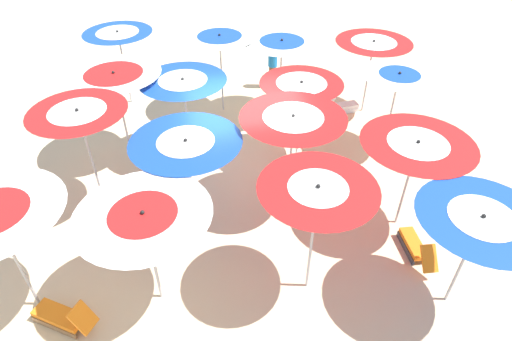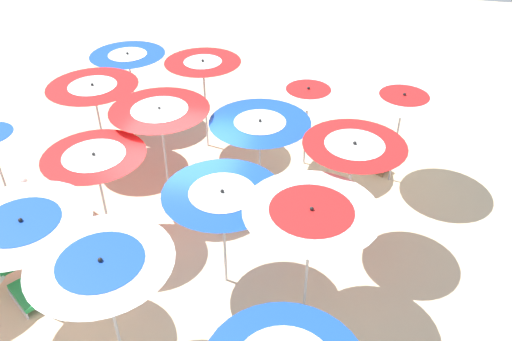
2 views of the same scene
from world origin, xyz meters
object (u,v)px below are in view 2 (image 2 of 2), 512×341
object	(u,v)px
beach_umbrella_11	(353,154)
beach_umbrella_13	(203,69)
beach_umbrella_7	(311,219)
beach_umbrella_10	(260,130)
beach_umbrella_2	(102,270)
beach_umbrella_5	(95,162)
beach_umbrella_12	(129,61)
beach_umbrella_6	(223,202)
lounger_2	(369,159)
beach_umbrella_1	(24,231)
beach_umbrella_14	(308,97)
beach_umbrella_8	(94,92)
beach_ball	(21,184)
beach_umbrella_9	(160,117)
lounger_3	(122,135)
lounger_0	(21,291)
beach_umbrella_15	(403,103)

from	to	relation	value
beach_umbrella_11	beach_umbrella_13	distance (m)	5.04
beach_umbrella_7	beach_umbrella_10	distance (m)	3.28
beach_umbrella_7	beach_umbrella_2	bearing A→B (deg)	33.90
beach_umbrella_5	beach_umbrella_12	size ratio (longest dim) A/B	1.01
beach_umbrella_6	lounger_2	world-z (taller)	beach_umbrella_6
beach_umbrella_7	beach_umbrella_11	world-z (taller)	beach_umbrella_11
beach_umbrella_12	beach_umbrella_13	bearing A→B (deg)	162.29
beach_umbrella_2	lounger_2	bearing A→B (deg)	-118.11
beach_umbrella_1	beach_umbrella_14	size ratio (longest dim) A/B	1.08
beach_umbrella_1	beach_umbrella_10	bearing A→B (deg)	-124.63
beach_umbrella_7	lounger_2	bearing A→B (deg)	-100.35
beach_umbrella_8	beach_ball	xyz separation A→B (m)	(1.38, 1.72, -1.79)
beach_umbrella_9	beach_ball	world-z (taller)	beach_umbrella_9
lounger_3	beach_umbrella_12	bearing A→B (deg)	-172.69
beach_ball	beach_umbrella_2	bearing A→B (deg)	139.24
beach_umbrella_12	lounger_0	bearing A→B (deg)	95.91
beach_umbrella_6	beach_umbrella_12	distance (m)	6.97
beach_umbrella_2	beach_umbrella_5	xyz separation A→B (m)	(1.61, -2.78, -0.22)
beach_umbrella_2	beach_umbrella_11	world-z (taller)	beach_umbrella_11
beach_umbrella_7	beach_umbrella_9	size ratio (longest dim) A/B	1.01
beach_umbrella_8	lounger_3	bearing A→B (deg)	-92.46
lounger_2	beach_umbrella_7	bearing A→B (deg)	-67.95
beach_umbrella_9	beach_umbrella_11	distance (m)	4.28
beach_umbrella_7	beach_umbrella_10	size ratio (longest dim) A/B	1.08
beach_umbrella_11	beach_umbrella_13	bearing A→B (deg)	-37.86
beach_umbrella_7	beach_umbrella_10	xyz separation A→B (m)	(1.51, -2.91, -0.18)
beach_umbrella_6	beach_umbrella_5	bearing A→B (deg)	-12.58
beach_umbrella_12	beach_umbrella_1	bearing A→B (deg)	101.88
beach_umbrella_13	beach_umbrella_15	size ratio (longest dim) A/B	1.05
beach_umbrella_6	beach_umbrella_1	bearing A→B (deg)	29.75
beach_ball	lounger_3	bearing A→B (deg)	-118.27
beach_umbrella_9	lounger_3	bearing A→B (deg)	-43.11
beach_ball	beach_umbrella_12	bearing A→B (deg)	-109.91
beach_umbrella_7	beach_umbrella_9	xyz separation A→B (m)	(3.68, -2.68, -0.01)
beach_umbrella_5	lounger_3	size ratio (longest dim) A/B	1.77
beach_umbrella_1	beach_ball	bearing A→B (deg)	-49.39
beach_umbrella_15	beach_ball	size ratio (longest dim) A/B	6.86
beach_umbrella_8	beach_umbrella_14	bearing A→B (deg)	-169.09
beach_umbrella_2	beach_umbrella_9	world-z (taller)	beach_umbrella_2
beach_umbrella_1	beach_umbrella_12	distance (m)	7.24
beach_umbrella_13	beach_umbrella_6	bearing A→B (deg)	111.62
beach_umbrella_8	beach_umbrella_9	xyz separation A→B (m)	(-2.19, 1.08, 0.15)
beach_umbrella_10	beach_umbrella_11	xyz separation A→B (m)	(-2.03, 0.98, 0.32)
beach_umbrella_5	lounger_0	distance (m)	2.75
beach_umbrella_1	beach_umbrella_10	distance (m)	5.10
beach_umbrella_13	lounger_0	size ratio (longest dim) A/B	2.24
beach_umbrella_1	beach_umbrella_9	bearing A→B (deg)	-100.33
beach_umbrella_8	beach_umbrella_12	size ratio (longest dim) A/B	1.01
beach_umbrella_11	lounger_0	xyz separation A→B (m)	(5.72, 2.94, -2.05)
beach_umbrella_5	beach_umbrella_9	bearing A→B (deg)	-111.08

